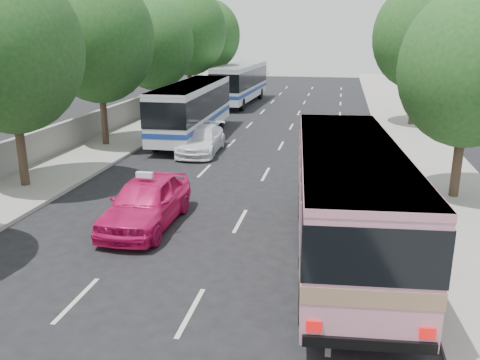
% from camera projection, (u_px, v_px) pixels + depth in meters
% --- Properties ---
extents(ground, '(120.00, 120.00, 0.00)m').
position_uv_depth(ground, '(176.00, 270.00, 13.94)').
color(ground, black).
rests_on(ground, ground).
extents(sidewalk_left, '(4.00, 90.00, 0.15)m').
position_uv_depth(sidewalk_left, '(148.00, 126.00, 34.30)').
color(sidewalk_left, '#9E998E').
rests_on(sidewalk_left, ground).
extents(sidewalk_right, '(4.00, 90.00, 0.12)m').
position_uv_depth(sidewalk_right, '(410.00, 136.00, 31.15)').
color(sidewalk_right, '#9E998E').
rests_on(sidewalk_right, ground).
extents(low_wall, '(0.30, 90.00, 1.50)m').
position_uv_depth(low_wall, '(122.00, 113.00, 34.40)').
color(low_wall, '#9E998E').
rests_on(low_wall, sidewalk_left).
extents(tree_left_b, '(5.70, 5.70, 8.88)m').
position_uv_depth(tree_left_b, '(9.00, 44.00, 19.43)').
color(tree_left_b, '#38281E').
rests_on(tree_left_b, ground).
extents(tree_left_c, '(6.00, 6.00, 9.35)m').
position_uv_depth(tree_left_c, '(99.00, 34.00, 26.90)').
color(tree_left_c, '#38281E').
rests_on(tree_left_c, ground).
extents(tree_left_d, '(5.52, 5.52, 8.60)m').
position_uv_depth(tree_left_d, '(154.00, 40.00, 34.54)').
color(tree_left_d, '#38281E').
rests_on(tree_left_d, ground).
extents(tree_left_e, '(6.30, 6.30, 9.82)m').
position_uv_depth(tree_left_e, '(189.00, 28.00, 41.82)').
color(tree_left_e, '#38281E').
rests_on(tree_left_e, ground).
extents(tree_left_f, '(5.88, 5.88, 9.16)m').
position_uv_depth(tree_left_f, '(211.00, 33.00, 49.50)').
color(tree_left_f, '#38281E').
rests_on(tree_left_f, ground).
extents(tree_right_near, '(5.10, 5.10, 7.95)m').
position_uv_depth(tree_right_near, '(473.00, 62.00, 18.29)').
color(tree_right_near, '#38281E').
rests_on(tree_right_near, ground).
extents(tree_right_far, '(6.00, 6.00, 9.35)m').
position_uv_depth(tree_right_far, '(421.00, 33.00, 33.02)').
color(tree_right_far, '#38281E').
rests_on(tree_right_far, ground).
extents(pink_bus, '(3.52, 10.60, 3.32)m').
position_uv_depth(pink_bus, '(348.00, 190.00, 14.10)').
color(pink_bus, pink).
rests_on(pink_bus, ground).
extents(pink_taxi, '(2.01, 4.95, 1.68)m').
position_uv_depth(pink_taxi, '(146.00, 202.00, 16.89)').
color(pink_taxi, '#D5125D').
rests_on(pink_taxi, ground).
extents(white_pickup, '(2.12, 4.88, 1.40)m').
position_uv_depth(white_pickup, '(201.00, 140.00, 26.98)').
color(white_pickup, white).
rests_on(white_pickup, ground).
extents(tour_coach_front, '(2.58, 10.97, 3.27)m').
position_uv_depth(tour_coach_front, '(192.00, 106.00, 30.30)').
color(tour_coach_front, silver).
rests_on(tour_coach_front, ground).
extents(tour_coach_rear, '(2.92, 11.50, 3.41)m').
position_uv_depth(tour_coach_rear, '(241.00, 80.00, 44.42)').
color(tour_coach_rear, silver).
rests_on(tour_coach_rear, ground).
extents(taxi_roof_sign, '(0.55, 0.18, 0.18)m').
position_uv_depth(taxi_roof_sign, '(145.00, 175.00, 16.62)').
color(taxi_roof_sign, silver).
rests_on(taxi_roof_sign, pink_taxi).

